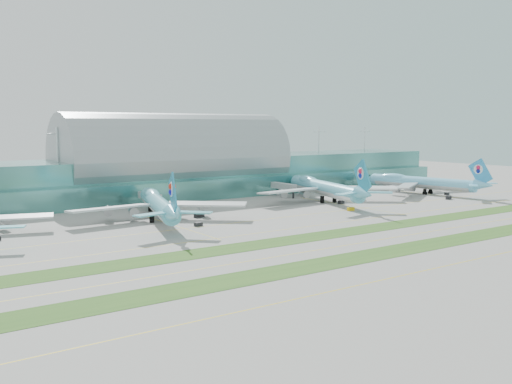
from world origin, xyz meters
TOP-DOWN VIEW (x-y plane):
  - ground at (0.00, 0.00)m, footprint 700.00×700.00m
  - terminal at (0.01, 128.79)m, footprint 340.00×69.10m
  - grass_strip_near at (0.00, -28.00)m, footprint 420.00×12.00m
  - grass_strip_far at (0.00, 2.00)m, footprint 420.00×12.00m
  - taxiline_a at (0.00, -48.00)m, footprint 420.00×0.35m
  - taxiline_b at (0.00, -14.00)m, footprint 420.00×0.35m
  - taxiline_c at (0.00, 18.00)m, footprint 420.00×0.35m
  - taxiline_d at (0.00, 40.00)m, footprint 420.00×0.35m
  - airliner_b at (-41.49, 62.03)m, footprint 66.33×76.90m
  - airliner_c at (48.58, 66.88)m, footprint 70.21×81.21m
  - airliner_d at (114.08, 61.94)m, footprint 65.22×74.68m
  - gse_c at (-35.09, 41.65)m, footprint 3.20×2.24m
  - gse_d at (-25.08, 59.03)m, footprint 3.93×2.28m
  - gse_e at (37.78, 37.32)m, footprint 3.24×1.90m
  - gse_f at (49.88, 56.13)m, footprint 3.93×2.70m
  - gse_g at (105.25, 37.29)m, footprint 3.63×2.58m
  - gse_h at (119.96, 49.28)m, footprint 3.39×2.53m

SIDE VIEW (x-z plane):
  - ground at x=0.00m, z-range 0.00..0.00m
  - taxiline_a at x=0.00m, z-range 0.00..0.01m
  - taxiline_b at x=0.00m, z-range 0.00..0.01m
  - taxiline_c at x=0.00m, z-range 0.00..0.01m
  - taxiline_d at x=0.00m, z-range 0.00..0.01m
  - grass_strip_near at x=0.00m, z-range 0.00..0.08m
  - grass_strip_far at x=0.00m, z-range 0.00..0.08m
  - gse_h at x=119.96m, z-range 0.00..1.29m
  - gse_c at x=-35.09m, z-range 0.00..1.41m
  - gse_e at x=37.78m, z-range 0.00..1.48m
  - gse_d at x=-25.08m, z-range 0.00..1.61m
  - gse_f at x=49.88m, z-range 0.00..1.65m
  - gse_g at x=105.25m, z-range 0.00..1.77m
  - airliner_d at x=114.08m, z-range -3.94..16.65m
  - airliner_b at x=-41.49m, z-range -4.15..17.51m
  - airliner_c at x=48.58m, z-range -4.36..18.39m
  - terminal at x=0.01m, z-range -3.77..32.23m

